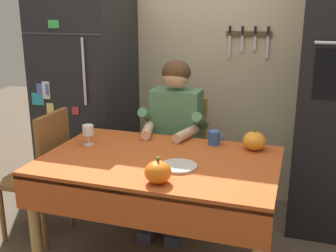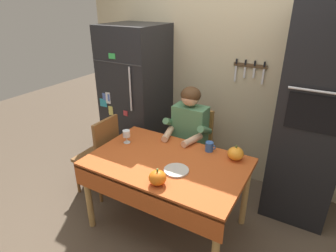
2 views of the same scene
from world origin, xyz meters
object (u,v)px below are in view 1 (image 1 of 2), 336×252
Objects in this scene: refrigerator at (87,94)px; dining_table at (158,173)px; seated_person at (174,131)px; pumpkin_medium at (158,172)px; serving_tray at (178,166)px; wine_glass at (88,131)px; chair_behind_person at (181,151)px; coffee_mug at (214,138)px; chair_left_side at (43,170)px; pumpkin_large at (254,141)px.

refrigerator is 1.29× the size of dining_table.
pumpkin_medium is at bearing -77.67° from seated_person.
wine_glass is at bearing 163.52° from serving_tray.
refrigerator reaches higher than chair_behind_person.
refrigerator is at bearing 138.73° from serving_tray.
pumpkin_medium is (-0.15, -0.69, 0.01)m from coffee_mug.
pumpkin_medium is (0.20, -1.11, 0.29)m from chair_behind_person.
seated_person is 0.97m from chair_left_side.
refrigerator is at bearing 118.96° from wine_glass.
dining_table is at bearing -145.73° from pumpkin_large.
coffee_mug is 0.47m from serving_tray.
dining_table is 10.01× the size of pumpkin_medium.
seated_person is 8.90× the size of pumpkin_medium.
serving_tray is (0.24, -0.69, 0.01)m from seated_person.
seated_person is at bearing 48.21° from wine_glass.
coffee_mug is 0.71m from pumpkin_medium.
seated_person is at bearing 157.63° from pumpkin_large.
pumpkin_large is 0.68× the size of serving_tray.
dining_table is at bearing -124.30° from coffee_mug.
chair_left_side is 1.47m from pumpkin_large.
chair_behind_person is 6.43× the size of pumpkin_large.
seated_person is 0.73m from serving_tray.
chair_left_side is (-0.81, -0.48, -0.23)m from seated_person.
chair_behind_person is at bearing -6.02° from refrigerator.
seated_person is at bearing 98.70° from dining_table.
refrigerator is 1.94× the size of chair_behind_person.
pumpkin_medium reaches higher than wine_glass.
chair_behind_person is 1.16m from pumpkin_medium.
pumpkin_large is (0.61, -0.25, 0.06)m from seated_person.
dining_table is at bearing -81.30° from seated_person.
pumpkin_large is (1.47, -0.53, -0.10)m from refrigerator.
refrigerator is 1.56m from pumpkin_large.
chair_behind_person reaches higher than coffee_mug.
coffee_mug is 0.75× the size of pumpkin_medium.
seated_person is (0.00, -0.19, 0.23)m from chair_behind_person.
coffee_mug is (1.21, -0.51, -0.11)m from refrigerator.
pumpkin_large reaches higher than coffee_mug.
seated_person is (0.86, -0.28, -0.16)m from refrigerator.
pumpkin_medium is 0.24m from serving_tray.
seated_person is at bearing 109.43° from serving_tray.
chair_left_side is at bearing -170.72° from pumpkin_large.
coffee_mug is (0.35, -0.23, 0.05)m from seated_person.
seated_person reaches higher than dining_table.
dining_table is at bearing -7.65° from chair_left_side.
pumpkin_medium is at bearing -79.73° from chair_behind_person.
serving_tray is (-0.11, -0.46, -0.04)m from coffee_mug.
coffee_mug reaches higher than dining_table.
pumpkin_large is 1.03× the size of pumpkin_medium.
coffee_mug is at bearing -33.07° from seated_person.
wine_glass is (-0.43, -0.67, 0.32)m from chair_behind_person.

